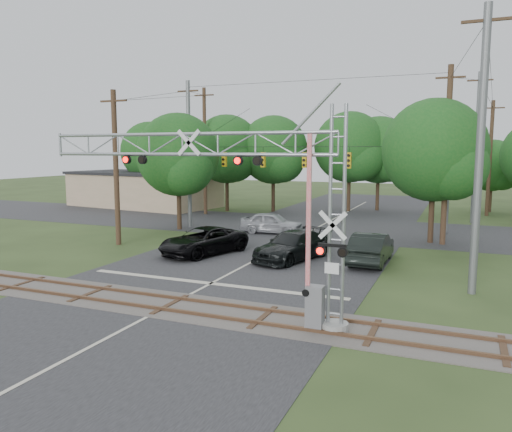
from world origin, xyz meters
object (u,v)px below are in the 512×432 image
at_px(traffic_signal_span, 317,157).
at_px(commercial_building, 144,189).
at_px(crossing_gantry, 238,189).
at_px(sedan_silver, 272,223).
at_px(pickup_black, 203,241).
at_px(streetlight, 447,162).
at_px(car_dark, 292,246).

relative_size(traffic_signal_span, commercial_building, 1.12).
height_order(crossing_gantry, traffic_signal_span, traffic_signal_span).
xyz_separation_m(crossing_gantry, sedan_silver, (-5.62, 18.19, -4.00)).
xyz_separation_m(pickup_black, sedan_silver, (1.11, 8.53, -0.00)).
relative_size(pickup_black, streetlight, 0.60).
bearing_deg(crossing_gantry, commercial_building, 130.12).
relative_size(car_dark, commercial_building, 0.32).
height_order(traffic_signal_span, sedan_silver, traffic_signal_span).
bearing_deg(traffic_signal_span, streetlight, 29.91).
height_order(crossing_gantry, commercial_building, crossing_gantry).
height_order(sedan_silver, streetlight, streetlight).
bearing_deg(streetlight, crossing_gantry, -104.95).
distance_m(traffic_signal_span, pickup_black, 10.95).
distance_m(traffic_signal_span, streetlight, 9.75).
xyz_separation_m(car_dark, sedan_silver, (-4.28, 7.98, -0.02)).
distance_m(crossing_gantry, traffic_signal_span, 18.52).
relative_size(crossing_gantry, commercial_building, 0.71).
xyz_separation_m(crossing_gantry, streetlight, (6.20, 23.22, 0.53)).
bearing_deg(traffic_signal_span, commercial_building, 153.54).
relative_size(crossing_gantry, car_dark, 2.21).
xyz_separation_m(traffic_signal_span, car_dark, (0.91, -8.15, -4.90)).
relative_size(commercial_building, streetlight, 1.82).
relative_size(crossing_gantry, traffic_signal_span, 0.64).
bearing_deg(sedan_silver, crossing_gantry, -166.24).
height_order(crossing_gantry, sedan_silver, crossing_gantry).
height_order(crossing_gantry, car_dark, crossing_gantry).
relative_size(crossing_gantry, pickup_black, 2.15).
bearing_deg(crossing_gantry, pickup_black, 124.84).
relative_size(pickup_black, car_dark, 1.03).
height_order(car_dark, sedan_silver, car_dark).
bearing_deg(crossing_gantry, streetlight, 75.05).
bearing_deg(sedan_silver, traffic_signal_span, -90.44).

